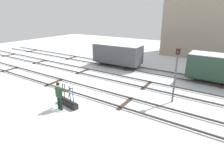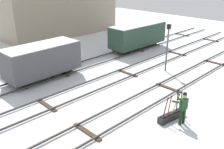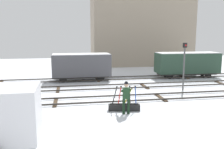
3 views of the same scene
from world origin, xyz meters
The scene contains 9 objects.
ground_plane centered at (0.00, 0.00, 0.00)m, with size 60.00×60.00×0.00m, color silver.
track_main_line centered at (0.00, 0.00, 0.11)m, with size 44.00×1.94×0.18m.
track_siding_near centered at (0.00, 3.71, 0.11)m, with size 44.00×1.94×0.18m.
track_siding_far centered at (0.00, 7.33, 0.11)m, with size 44.00×1.94×0.18m.
switch_lever_frame centered at (0.45, -2.23, 0.25)m, with size 1.83×0.65×1.45m.
rail_worker centered at (0.42, -2.82, 1.03)m, with size 0.61×0.75×1.82m.
signal_post centered at (6.08, 1.97, 2.26)m, with size 0.24×0.32×3.68m.
freight_car_mid_siding centered at (9.08, 7.33, 1.44)m, with size 6.29×2.18×2.52m.
freight_car_back_track centered at (-1.50, 7.33, 1.45)m, with size 5.39×2.27×2.53m.
Camera 2 is at (-9.85, -8.10, 7.29)m, focal length 40.23 mm.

